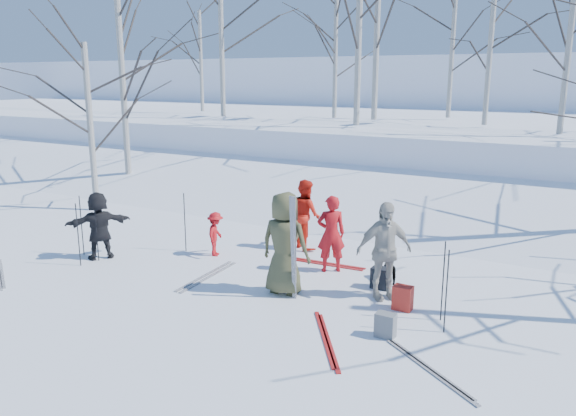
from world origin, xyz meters
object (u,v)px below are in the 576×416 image
Objects in this scene: backpack_grey at (385,325)px; skier_cream_east at (384,251)px; dog at (392,269)px; backpack_dark at (381,278)px; skier_red_seated at (216,234)px; skier_olive_center at (285,244)px; backpack_red at (403,298)px; skier_red_north at (331,234)px; skier_redor_behind at (305,214)px; skier_grey_west at (99,225)px.

skier_cream_east is at bearing 112.39° from backpack_grey.
dog is 1.48× the size of backpack_dark.
skier_red_seated reaches higher than dog.
skier_olive_center is 2.27m from backpack_red.
backpack_grey is at bearing 96.87° from skier_red_north.
skier_red_north is 0.98× the size of skier_redor_behind.
skier_cream_east is 4.64× the size of backpack_grey.
skier_olive_center is at bearing 47.30° from skier_red_north.
skier_red_seated is at bearing -27.28° from skier_red_north.
skier_red_seated is (-2.65, -0.35, -0.30)m from skier_red_north.
skier_red_seated is 2.51m from skier_grey_west.
skier_cream_east is at bearing -162.19° from skier_olive_center.
skier_redor_behind is at bearing 147.78° from backpack_dark.
skier_olive_center is 4.49× the size of backpack_red.
skier_olive_center is at bearing 3.25° from dog.
skier_red_seated is 2.33× the size of backpack_red.
skier_olive_center reaches higher than skier_cream_east.
skier_olive_center is at bearing -136.10° from skier_red_seated.
dog is (5.99, 1.80, -0.49)m from skier_grey_west.
skier_olive_center is 1.93× the size of skier_red_seated.
skier_olive_center is 1.07× the size of skier_cream_east.
skier_cream_east is 1.19× the size of skier_grey_west.
skier_grey_west is 6.27m from dog.
skier_redor_behind is 2.78m from dog.
skier_olive_center is 4.50m from skier_grey_west.
skier_cream_east is 0.83m from backpack_dark.
skier_grey_west is 6.11m from backpack_dark.
skier_red_seated is (-1.45, -1.48, -0.31)m from skier_redor_behind.
dog is 1.33m from backpack_red.
backpack_dark is at bearing -111.57° from skier_red_seated.
skier_redor_behind reaches higher than backpack_red.
skier_red_seated reaches higher than backpack_grey.
backpack_dark is (2.43, -1.53, -0.60)m from skier_redor_behind.
skier_olive_center is 4.72× the size of backpack_dark.
backpack_red is (0.49, -0.33, -0.67)m from skier_cream_east.
skier_red_seated is at bearing 81.51° from skier_redor_behind.
backpack_grey is (2.23, -0.78, -0.75)m from skier_olive_center.
skier_red_north is 0.89× the size of skier_cream_east.
skier_red_north reaches higher than skier_grey_west.
skier_grey_west is at bearing -25.53° from dog.
skier_cream_east reaches higher than skier_redor_behind.
skier_olive_center is 2.82m from skier_redor_behind.
skier_red_seated is at bearing 179.32° from backpack_dark.
skier_red_north is at bearing 145.55° from skier_grey_west.
backpack_dark is (5.93, 1.37, -0.54)m from skier_grey_west.
backpack_dark is at bearing 39.29° from dog.
backpack_grey is 0.95× the size of backpack_dark.
skier_red_north reaches higher than backpack_dark.
skier_cream_east reaches higher than skier_red_seated.
skier_olive_center is at bearing 157.66° from skier_cream_east.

